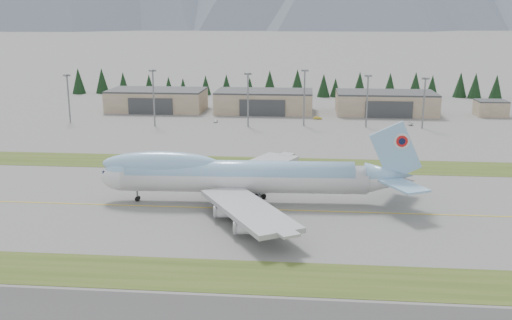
# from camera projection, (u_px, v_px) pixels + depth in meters

# --- Properties ---
(ground) EXTENTS (7000.00, 7000.00, 0.00)m
(ground) POSITION_uv_depth(u_px,v_px,m) (278.00, 210.00, 141.53)
(ground) COLOR slate
(ground) RESTS_ON ground
(grass_strip_near) EXTENTS (400.00, 14.00, 0.08)m
(grass_strip_near) POSITION_uv_depth(u_px,v_px,m) (267.00, 278.00, 104.83)
(grass_strip_near) COLOR #374A1A
(grass_strip_near) RESTS_ON ground
(grass_strip_far) EXTENTS (400.00, 18.00, 0.08)m
(grass_strip_far) POSITION_uv_depth(u_px,v_px,m) (286.00, 165.00, 184.99)
(grass_strip_far) COLOR #374A1A
(grass_strip_far) RESTS_ON ground
(taxiway_line_main) EXTENTS (400.00, 0.40, 0.02)m
(taxiway_line_main) POSITION_uv_depth(u_px,v_px,m) (278.00, 210.00, 141.53)
(taxiway_line_main) COLOR gold
(taxiway_line_main) RESTS_ON ground
(boeing_747_freighter) EXTENTS (82.21, 71.26, 21.75)m
(boeing_747_freighter) POSITION_uv_depth(u_px,v_px,m) (241.00, 176.00, 145.53)
(boeing_747_freighter) COLOR silver
(boeing_747_freighter) RESTS_ON ground
(hangar_left) EXTENTS (48.00, 26.60, 10.80)m
(hangar_left) POSITION_uv_depth(u_px,v_px,m) (157.00, 100.00, 291.15)
(hangar_left) COLOR gray
(hangar_left) RESTS_ON ground
(hangar_center) EXTENTS (48.00, 26.60, 10.80)m
(hangar_center) POSITION_uv_depth(u_px,v_px,m) (264.00, 101.00, 286.30)
(hangar_center) COLOR gray
(hangar_center) RESTS_ON ground
(hangar_right) EXTENTS (48.00, 26.60, 10.80)m
(hangar_right) POSITION_uv_depth(u_px,v_px,m) (385.00, 103.00, 281.00)
(hangar_right) COLOR gray
(hangar_right) RESTS_ON ground
(control_shed) EXTENTS (14.00, 12.00, 7.60)m
(control_shed) POSITION_uv_depth(u_px,v_px,m) (491.00, 108.00, 275.15)
(control_shed) COLOR gray
(control_shed) RESTS_ON ground
(floodlight_masts) EXTENTS (160.22, 8.92, 24.56)m
(floodlight_masts) POSITION_uv_depth(u_px,v_px,m) (259.00, 89.00, 246.69)
(floodlight_masts) COLOR slate
(floodlight_masts) RESTS_ON ground
(service_vehicle_a) EXTENTS (1.57, 3.63, 1.22)m
(service_vehicle_a) POSITION_uv_depth(u_px,v_px,m) (216.00, 122.00, 259.12)
(service_vehicle_a) COLOR white
(service_vehicle_a) RESTS_ON ground
(service_vehicle_b) EXTENTS (4.08, 1.49, 1.34)m
(service_vehicle_b) POSITION_uv_depth(u_px,v_px,m) (318.00, 119.00, 266.85)
(service_vehicle_b) COLOR gold
(service_vehicle_b) RESTS_ON ground
(service_vehicle_c) EXTENTS (2.36, 4.38, 1.20)m
(service_vehicle_c) POSITION_uv_depth(u_px,v_px,m) (411.00, 125.00, 252.23)
(service_vehicle_c) COLOR #9E9FA2
(service_vehicle_c) RESTS_ON ground
(conifer_belt) EXTENTS (276.66, 14.88, 16.19)m
(conifer_belt) POSITION_uv_depth(u_px,v_px,m) (301.00, 84.00, 344.21)
(conifer_belt) COLOR black
(conifer_belt) RESTS_ON ground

